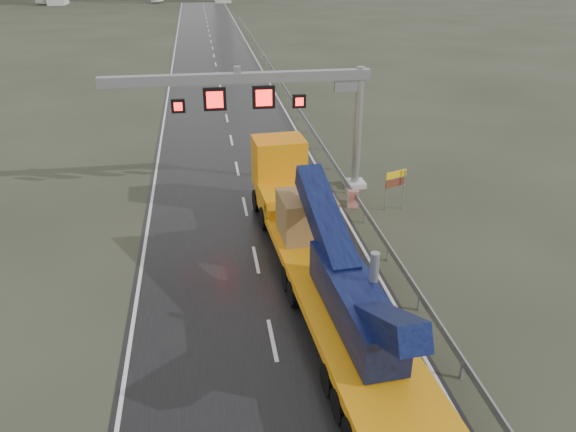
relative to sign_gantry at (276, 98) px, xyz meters
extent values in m
plane|color=#2D3022|center=(-2.10, -17.99, -5.61)|extent=(400.00, 400.00, 0.00)
cube|color=black|center=(-2.10, 22.01, -5.60)|extent=(11.00, 200.00, 0.02)
cube|color=silver|center=(4.80, 0.01, -5.46)|extent=(1.20, 1.20, 0.30)
cylinder|color=#919399|center=(4.80, 0.01, -2.01)|extent=(0.48, 0.48, 7.20)
cube|color=#919399|center=(-2.10, 0.01, 1.19)|extent=(14.80, 0.55, 0.55)
cube|color=#919399|center=(4.00, 0.01, 0.69)|extent=(1.40, 0.35, 0.90)
cube|color=#919399|center=(-2.10, 0.01, 1.64)|extent=(0.35, 0.35, 0.35)
cube|color=black|center=(-3.40, -0.04, 0.09)|extent=(1.25, 0.25, 1.25)
cube|color=#FF0C0C|center=(-3.40, -0.18, 0.09)|extent=(0.90, 0.02, 0.90)
cube|color=black|center=(-0.70, -0.04, 0.09)|extent=(1.25, 0.25, 1.25)
cube|color=#FF0C0C|center=(-0.70, -0.18, 0.09)|extent=(0.90, 0.02, 0.90)
cube|color=black|center=(-5.40, -0.04, -0.21)|extent=(0.75, 0.25, 0.75)
cube|color=#FF0C0C|center=(-5.40, -0.18, -0.21)|extent=(0.54, 0.02, 0.54)
cube|color=black|center=(1.30, -0.04, -0.21)|extent=(0.75, 0.25, 0.75)
cube|color=#FF0C0C|center=(1.30, -0.18, -0.21)|extent=(0.54, 0.02, 0.54)
cube|color=orange|center=(0.59, -13.92, -4.48)|extent=(4.03, 15.32, 0.38)
cube|color=orange|center=(0.06, -5.93, -4.04)|extent=(2.89, 1.48, 0.54)
cube|color=orange|center=(-0.05, -4.20, -4.31)|extent=(3.02, 3.43, 1.30)
cube|color=orange|center=(-0.18, -2.25, -3.01)|extent=(2.84, 2.34, 2.81)
cube|color=black|center=(-0.25, -1.15, -2.69)|extent=(2.49, 0.22, 1.30)
cube|color=#0E0D3D|center=(0.66, -15.00, -3.45)|extent=(1.94, 6.58, 1.52)
cube|color=#0E0D3D|center=(0.41, -11.22, -2.15)|extent=(1.48, 6.02, 2.77)
cube|color=#0E0D3D|center=(0.84, -17.70, -2.47)|extent=(1.26, 4.35, 2.61)
cylinder|color=#919399|center=(1.31, -14.96, -2.47)|extent=(0.35, 0.35, 1.73)
cube|color=olive|center=(0.22, -8.30, -3.31)|extent=(2.53, 2.53, 1.95)
cylinder|color=black|center=(0.92, -18.78, -5.07)|extent=(3.20, 1.29, 1.08)
cylinder|color=black|center=(0.41, -11.22, -5.07)|extent=(3.20, 1.29, 1.08)
cylinder|color=black|center=(-0.17, -2.47, -5.02)|extent=(3.00, 1.38, 1.19)
cylinder|color=#919399|center=(5.57, -3.61, -4.44)|extent=(0.08, 0.08, 2.34)
cylinder|color=#919399|center=(6.54, -3.61, -4.44)|extent=(0.08, 0.08, 2.34)
cube|color=yellow|center=(6.06, -3.61, -3.52)|extent=(1.29, 0.55, 0.39)
cube|color=#5F2B1B|center=(6.06, -3.61, -4.00)|extent=(1.29, 0.55, 0.44)
cube|color=red|center=(3.90, -2.97, -5.11)|extent=(0.65, 0.43, 1.01)
camera|label=1|loc=(-4.12, -30.71, 7.75)|focal=35.00mm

